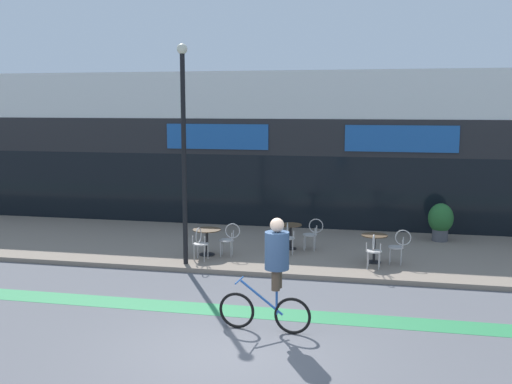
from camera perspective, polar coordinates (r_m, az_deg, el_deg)
The scene contains 16 objects.
ground_plane at distance 10.59m, azimuth -2.32°, elevation -15.00°, with size 120.00×120.00×0.00m, color #5B5B60.
sidewalk_slab at distance 17.34m, azimuth 3.56°, elevation -5.45°, with size 40.00×5.50×0.12m, color gray.
storefront_facade at distance 21.57m, azimuth 5.43°, elevation 4.16°, with size 40.00×4.06×5.28m.
bike_lane_stripe at distance 12.40m, azimuth -0.02°, elevation -11.40°, with size 36.00×0.70×0.01m, color #2D844C.
bistro_table_0 at distance 16.36m, azimuth -4.70°, elevation -4.24°, with size 0.77×0.77×0.71m.
bistro_table_1 at distance 17.01m, azimuth 3.31°, elevation -3.79°, with size 0.64×0.64×0.71m.
bistro_table_2 at distance 15.82m, azimuth 11.20°, elevation -4.78°, with size 0.68×0.68×0.73m.
cafe_chair_0_near at distance 15.78m, azimuth -5.37°, elevation -4.71°, with size 0.42×0.58×0.90m.
cafe_chair_0_side at distance 16.20m, azimuth -2.57°, elevation -4.33°, with size 0.60×0.45×0.90m.
cafe_chair_1_near at distance 16.40m, azimuth 3.02°, elevation -4.18°, with size 0.44×0.60×0.90m.
cafe_chair_1_side at distance 16.92m, azimuth 5.41°, elevation -3.81°, with size 0.58×0.40×0.90m.
cafe_chair_2_near at distance 15.22m, azimuth 11.15°, elevation -5.32°, with size 0.43×0.59×0.90m.
cafe_chair_2_side at distance 15.83m, azimuth 13.47°, elevation -4.87°, with size 0.59×0.43×0.90m.
planter_pot at distance 18.77m, azimuth 17.18°, elevation -2.61°, with size 0.74×0.74×1.14m.
lamp_post at distance 15.14m, azimuth -6.90°, elevation 4.92°, with size 0.26×0.26×5.55m.
cyclist_0 at distance 11.03m, azimuth 1.70°, elevation -7.09°, with size 1.77×0.53×2.16m.
Camera 1 is at (2.39, -9.42, 4.20)m, focal length 42.00 mm.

